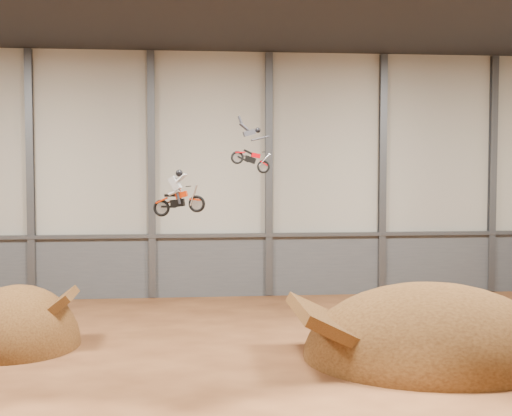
{
  "coord_description": "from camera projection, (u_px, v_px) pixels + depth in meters",
  "views": [
    {
      "loc": [
        -1.45,
        -25.78,
        7.54
      ],
      "look_at": [
        1.52,
        4.0,
        5.75
      ],
      "focal_mm": 50.0,
      "sensor_mm": 36.0,
      "label": 1
    }
  ],
  "objects": [
    {
      "name": "steel_column_3",
      "position": [
        269.0,
        175.0,
        40.81
      ],
      "size": [
        0.4,
        0.36,
        13.9
      ],
      "primitive_type": "cube",
      "color": "#47494F",
      "rests_on": "ground"
    },
    {
      "name": "fmx_rider_b",
      "position": [
        248.0,
        145.0,
        31.2
      ],
      "size": [
        2.98,
        0.94,
        2.72
      ],
      "primitive_type": null,
      "rotation": [
        0.0,
        0.34,
        0.09
      ],
      "color": "#B6030A"
    },
    {
      "name": "steel_column_4",
      "position": [
        382.0,
        175.0,
        41.47
      ],
      "size": [
        0.4,
        0.36,
        13.9
      ],
      "primitive_type": "cube",
      "color": "#47494F",
      "rests_on": "ground"
    },
    {
      "name": "landing_ramp",
      "position": [
        431.0,
        357.0,
        28.03
      ],
      "size": [
        10.11,
        8.94,
        5.83
      ],
      "primitive_type": "ellipsoid",
      "color": "#412510",
      "rests_on": "ground"
    },
    {
      "name": "steel_column_1",
      "position": [
        30.0,
        175.0,
        39.49
      ],
      "size": [
        0.4,
        0.36,
        13.9
      ],
      "primitive_type": "cube",
      "color": "#47494F",
      "rests_on": "ground"
    },
    {
      "name": "steel_rail",
      "position": [
        211.0,
        235.0,
        40.64
      ],
      "size": [
        39.8,
        0.35,
        0.2
      ],
      "primitive_type": "cube",
      "color": "#47494F",
      "rests_on": "lower_band_back"
    },
    {
      "name": "lower_band_back",
      "position": [
        211.0,
        266.0,
        40.9
      ],
      "size": [
        39.8,
        0.18,
        3.5
      ],
      "primitive_type": "cube",
      "color": "#4E5155",
      "rests_on": "ground"
    },
    {
      "name": "floor",
      "position": [
        226.0,
        371.0,
        26.2
      ],
      "size": [
        40.0,
        40.0,
        0.0
      ],
      "primitive_type": "plane",
      "color": "#522B16",
      "rests_on": "ground"
    },
    {
      "name": "steel_column_5",
      "position": [
        492.0,
        175.0,
        42.13
      ],
      "size": [
        0.4,
        0.36,
        13.9
      ],
      "primitive_type": "cube",
      "color": "#47494F",
      "rests_on": "ground"
    },
    {
      "name": "fmx_rider_a",
      "position": [
        180.0,
        190.0,
        29.56
      ],
      "size": [
        2.59,
        1.47,
        2.27
      ],
      "primitive_type": null,
      "rotation": [
        0.0,
        -0.12,
        -0.27
      ],
      "color": "red"
    },
    {
      "name": "steel_column_2",
      "position": [
        152.0,
        175.0,
        40.15
      ],
      "size": [
        0.4,
        0.36,
        13.9
      ],
      "primitive_type": "cube",
      "color": "#47494F",
      "rests_on": "ground"
    },
    {
      "name": "takeoff_ramp",
      "position": [
        18.0,
        346.0,
        29.7
      ],
      "size": [
        5.13,
        5.92,
        5.13
      ],
      "primitive_type": "ellipsoid",
      "color": "#412510",
      "rests_on": "ground"
    },
    {
      "name": "back_wall",
      "position": [
        211.0,
        175.0,
        40.68
      ],
      "size": [
        40.0,
        0.1,
        14.0
      ],
      "primitive_type": "cube",
      "color": "#B7B1A2",
      "rests_on": "ground"
    }
  ]
}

